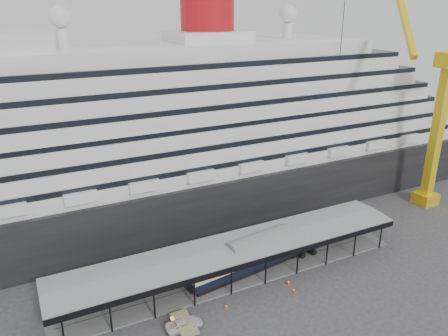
% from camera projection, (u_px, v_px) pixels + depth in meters
% --- Properties ---
extents(ground, '(200.00, 200.00, 0.00)m').
position_uv_depth(ground, '(252.00, 292.00, 63.95)').
color(ground, '#353537').
rests_on(ground, ground).
extents(cruise_ship, '(130.00, 30.00, 43.90)m').
position_uv_depth(cruise_ship, '(171.00, 121.00, 84.30)').
color(cruise_ship, black).
rests_on(cruise_ship, ground).
extents(platform_canopy, '(56.00, 9.18, 5.30)m').
position_uv_depth(platform_canopy, '(236.00, 261.00, 67.30)').
color(platform_canopy, slate).
rests_on(platform_canopy, ground).
extents(crane_yellow, '(23.83, 18.78, 47.60)m').
position_uv_depth(crane_yellow, '(435.00, 111.00, 85.47)').
color(crane_yellow, gold).
rests_on(crane_yellow, ground).
extents(port_truck, '(4.92, 2.32, 1.36)m').
position_uv_depth(port_truck, '(184.00, 325.00, 56.46)').
color(port_truck, silver).
rests_on(port_truck, ground).
extents(pullman_carriage, '(25.45, 6.51, 24.79)m').
position_uv_depth(pullman_carriage, '(259.00, 252.00, 68.81)').
color(pullman_carriage, black).
rests_on(pullman_carriage, ground).
extents(traffic_cone_left, '(0.52, 0.52, 0.81)m').
position_uv_depth(traffic_cone_left, '(226.00, 306.00, 60.29)').
color(traffic_cone_left, '#E4530C').
rests_on(traffic_cone_left, ground).
extents(traffic_cone_mid, '(0.39, 0.39, 0.69)m').
position_uv_depth(traffic_cone_mid, '(294.00, 290.00, 63.73)').
color(traffic_cone_mid, red).
rests_on(traffic_cone_mid, ground).
extents(traffic_cone_right, '(0.48, 0.48, 0.84)m').
position_uv_depth(traffic_cone_right, '(289.00, 282.00, 65.48)').
color(traffic_cone_right, '#FB440D').
rests_on(traffic_cone_right, ground).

